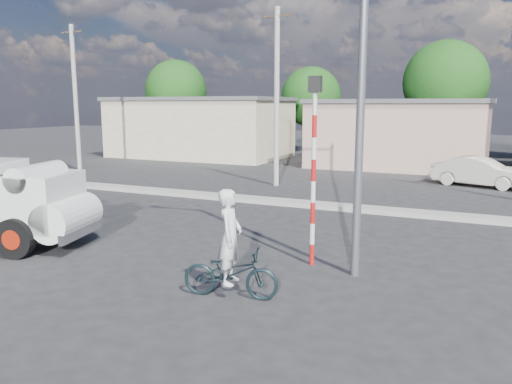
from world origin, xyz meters
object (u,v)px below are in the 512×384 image
at_px(bicycle, 230,273).
at_px(traffic_pole, 314,155).
at_px(streetlight, 355,44).
at_px(cyclist, 230,252).
at_px(car_cream, 480,172).

height_order(bicycle, traffic_pole, traffic_pole).
xyz_separation_m(bicycle, streetlight, (1.75, 2.30, 4.46)).
distance_m(cyclist, streetlight, 4.96).
height_order(bicycle, streetlight, streetlight).
bearing_deg(car_cream, traffic_pole, -178.37).
bearing_deg(streetlight, bicycle, -127.29).
height_order(bicycle, cyclist, cyclist).
bearing_deg(traffic_pole, streetlight, -17.73).
xyz_separation_m(car_cream, streetlight, (-2.50, -14.42, 4.28)).
distance_m(cyclist, traffic_pole, 3.19).
bearing_deg(cyclist, bicycle, -0.00).
xyz_separation_m(cyclist, traffic_pole, (0.81, 2.60, 1.67)).
xyz_separation_m(car_cream, traffic_pole, (-3.44, -14.12, 1.92)).
bearing_deg(car_cream, streetlight, -174.52).
xyz_separation_m(traffic_pole, streetlight, (0.94, -0.30, 2.37)).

